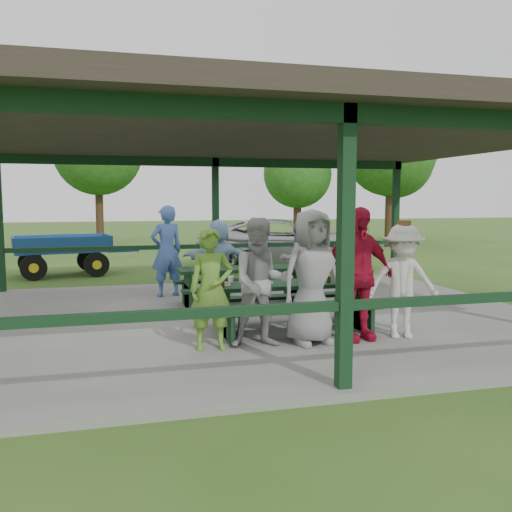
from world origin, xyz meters
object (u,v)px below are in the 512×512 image
object	(u,v)px
picnic_table_near	(290,300)
contestant_red	(357,274)
pickup_truck	(283,243)
farm_trailer	(63,254)
contestant_grey_mid	(312,277)
spectator_blue	(167,251)
contestant_green	(211,289)
contestant_white_fedora	(403,281)
spectator_lblue	(219,259)
spectator_grey	(298,260)
picnic_table_far	(243,282)
contestant_grey_left	(262,283)

from	to	relation	value
picnic_table_near	contestant_red	xyz separation A→B (m)	(0.75, -0.79, 0.49)
pickup_truck	farm_trailer	xyz separation A→B (m)	(-6.53, -0.24, -0.16)
contestant_grey_mid	spectator_blue	size ratio (longest dim) A/B	1.00
picnic_table_near	contestant_red	distance (m)	1.19
contestant_green	pickup_truck	distance (m)	9.83
contestant_green	farm_trailer	size ratio (longest dim) A/B	0.47
contestant_grey_mid	spectator_blue	distance (m)	4.61
contestant_white_fedora	spectator_lblue	distance (m)	4.25
contestant_red	spectator_grey	size ratio (longest dim) A/B	1.24
picnic_table_far	contestant_grey_mid	world-z (taller)	contestant_grey_mid
spectator_lblue	contestant_white_fedora	bearing A→B (deg)	134.82
picnic_table_near	picnic_table_far	size ratio (longest dim) A/B	1.00
spectator_lblue	farm_trailer	xyz separation A→B (m)	(-3.45, 5.13, -0.32)
contestant_grey_left	farm_trailer	bearing A→B (deg)	115.31
picnic_table_near	spectator_grey	size ratio (longest dim) A/B	1.60
picnic_table_far	contestant_grey_mid	distance (m)	2.88
spectator_lblue	spectator_grey	distance (m)	1.65
picnic_table_far	contestant_white_fedora	size ratio (longest dim) A/B	1.43
contestant_green	spectator_blue	xyz separation A→B (m)	(-0.20, 4.26, 0.13)
contestant_green	spectator_blue	size ratio (longest dim) A/B	0.87
spectator_blue	picnic_table_far	bearing A→B (deg)	114.92
picnic_table_far	spectator_lblue	distance (m)	1.01
picnic_table_near	spectator_blue	world-z (taller)	spectator_blue
contestant_green	spectator_grey	xyz separation A→B (m)	(2.43, 3.51, -0.05)
contestant_green	picnic_table_far	bearing A→B (deg)	69.54
picnic_table_far	contestant_grey_mid	xyz separation A→B (m)	(0.32, -2.83, 0.48)
picnic_table_near	spectator_blue	distance (m)	3.86
spectator_blue	farm_trailer	distance (m)	5.19
contestant_white_fedora	pickup_truck	world-z (taller)	contestant_white_fedora
picnic_table_far	spectator_blue	bearing A→B (deg)	131.08
picnic_table_near	contestant_grey_mid	size ratio (longest dim) A/B	1.31
picnic_table_far	spectator_lblue	xyz separation A→B (m)	(-0.30, 0.90, 0.34)
picnic_table_far	contestant_white_fedora	distance (m)	3.34
contestant_white_fedora	farm_trailer	xyz separation A→B (m)	(-5.48, 8.86, -0.34)
picnic_table_far	spectator_blue	xyz separation A→B (m)	(-1.30, 1.49, 0.48)
contestant_green	farm_trailer	world-z (taller)	contestant_green
contestant_green	contestant_red	size ratio (longest dim) A/B	0.85
spectator_grey	farm_trailer	size ratio (longest dim) A/B	0.45
contestant_red	pickup_truck	world-z (taller)	contestant_red
picnic_table_far	contestant_red	world-z (taller)	contestant_red
contestant_green	spectator_lblue	distance (m)	3.75
picnic_table_near	spectator_lblue	xyz separation A→B (m)	(-0.58, 2.90, 0.34)
contestant_red	spectator_blue	world-z (taller)	contestant_red
contestant_grey_mid	farm_trailer	size ratio (longest dim) A/B	0.54
pickup_truck	contestant_green	bearing A→B (deg)	167.69
contestant_green	contestant_white_fedora	size ratio (longest dim) A/B	0.95
picnic_table_far	farm_trailer	size ratio (longest dim) A/B	0.71
picnic_table_far	contestant_red	bearing A→B (deg)	-69.89
picnic_table_near	farm_trailer	distance (m)	8.99
spectator_blue	spectator_grey	world-z (taller)	spectator_blue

